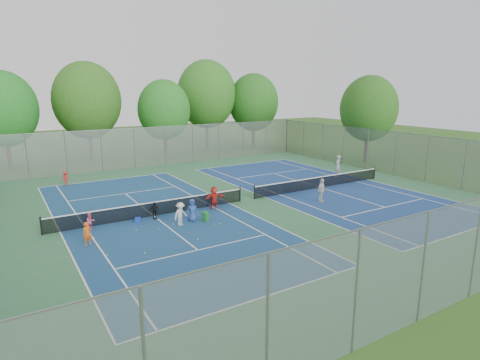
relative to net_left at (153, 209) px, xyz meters
name	(u,v)px	position (x,y,z in m)	size (l,w,h in m)	color
ground	(247,200)	(7.00, 0.00, -0.46)	(120.00, 120.00, 0.00)	#2C551A
court_pad	(247,200)	(7.00, 0.00, -0.45)	(32.00, 32.00, 0.01)	#316740
court_left	(154,216)	(0.00, 0.00, -0.44)	(10.97, 23.77, 0.01)	navy
court_right	(320,188)	(14.00, 0.00, -0.44)	(10.97, 23.77, 0.01)	navy
net_left	(153,209)	(0.00, 0.00, 0.00)	(12.87, 0.10, 0.91)	black
net_right	(320,182)	(14.00, 0.00, 0.00)	(12.87, 0.10, 0.91)	black
fence_north	(165,146)	(7.00, 16.00, 1.54)	(32.00, 0.10, 4.00)	gray
fence_south	(475,249)	(7.00, -16.00, 1.54)	(32.00, 0.10, 4.00)	gray
fence_east	(395,154)	(23.00, 0.00, 1.54)	(32.00, 0.10, 4.00)	gray
tree_nw	(3,109)	(-7.00, 22.00, 5.44)	(6.40, 6.40, 9.58)	#443326
tree_nl	(87,100)	(1.00, 23.00, 6.09)	(7.20, 7.20, 10.69)	#443326
tree_nc	(164,110)	(9.00, 21.00, 4.94)	(6.00, 6.00, 8.85)	#443326
tree_nr	(206,94)	(16.00, 24.00, 6.59)	(7.60, 7.60, 11.42)	#443326
tree_ne	(254,102)	(22.00, 22.00, 5.51)	(6.60, 6.60, 9.77)	#443326
tree_side_e	(369,109)	(26.00, 6.00, 5.29)	(6.00, 6.00, 9.20)	#443326
ball_crate	(138,220)	(-1.21, -0.61, -0.31)	(0.33, 0.33, 0.28)	#1836B7
ball_hopper	(205,217)	(2.31, -2.64, -0.15)	(0.31, 0.31, 0.61)	#238130
student_a	(87,234)	(-4.51, -2.80, 0.16)	(0.45, 0.30, 1.24)	orange
student_b	(90,222)	(-3.94, -0.70, 0.08)	(0.52, 0.40, 1.07)	#E75983
student_c	(180,214)	(0.76, -2.50, 0.24)	(0.90, 0.52, 1.40)	silver
student_d	(155,211)	(-0.14, -0.60, 0.09)	(0.64, 0.27, 1.09)	black
student_e	(192,210)	(1.67, -2.18, 0.24)	(0.68, 0.44, 1.39)	#284C96
student_f	(214,198)	(4.00, -0.60, 0.31)	(1.42, 0.45, 1.53)	red
child_far_baseline	(66,178)	(-3.38, 11.74, 0.12)	(0.74, 0.43, 1.15)	red
instructor	(338,166)	(18.33, 2.48, 0.51)	(0.70, 0.46, 1.93)	#97979A
teen_court_b	(321,190)	(11.23, -3.09, 0.39)	(0.99, 0.41, 1.69)	silver
tennis_ball_0	(107,255)	(-4.02, -4.70, -0.42)	(0.07, 0.07, 0.07)	gold
tennis_ball_1	(145,253)	(-2.40, -5.43, -0.42)	(0.07, 0.07, 0.07)	#B3D130
tennis_ball_2	(94,238)	(-4.06, -2.07, -0.42)	(0.07, 0.07, 0.07)	yellow
tennis_ball_3	(173,224)	(0.41, -2.20, -0.42)	(0.07, 0.07, 0.07)	yellow
tennis_ball_4	(159,229)	(-0.62, -2.52, -0.42)	(0.07, 0.07, 0.07)	#B3DA32
tennis_ball_5	(220,224)	(2.79, -3.61, -0.42)	(0.07, 0.07, 0.07)	#D2E234
tennis_ball_6	(136,230)	(-1.76, -2.04, -0.42)	(0.07, 0.07, 0.07)	#C6ED37
tennis_ball_7	(198,240)	(0.60, -5.16, -0.42)	(0.07, 0.07, 0.07)	#D0D732
tennis_ball_8	(240,233)	(3.04, -5.43, -0.42)	(0.07, 0.07, 0.07)	#ABC42D
tennis_ball_9	(214,225)	(2.45, -3.49, -0.42)	(0.07, 0.07, 0.07)	#B1C62E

